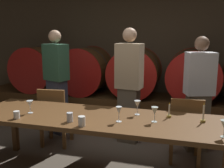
% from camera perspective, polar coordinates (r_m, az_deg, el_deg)
% --- Properties ---
extents(back_wall, '(7.18, 0.24, 2.70)m').
position_cam_1_polar(back_wall, '(5.67, 6.14, 7.85)').
color(back_wall, brown).
rests_on(back_wall, ground).
extents(barrel_shelf, '(6.46, 0.90, 0.43)m').
position_cam_1_polar(barrel_shelf, '(5.33, 4.86, -4.75)').
color(barrel_shelf, brown).
rests_on(barrel_shelf, ground).
extents(wine_barrel_far_left, '(0.94, 0.90, 0.94)m').
position_cam_1_polar(wine_barrel_far_left, '(5.94, -15.36, 3.26)').
color(wine_barrel_far_left, brown).
rests_on(wine_barrel_far_left, barrel_shelf).
extents(wine_barrel_left, '(0.94, 0.90, 0.94)m').
position_cam_1_polar(wine_barrel_left, '(5.46, -5.60, 2.94)').
color(wine_barrel_left, brown).
rests_on(wine_barrel_left, barrel_shelf).
extents(wine_barrel_center, '(0.94, 0.90, 0.94)m').
position_cam_1_polar(wine_barrel_center, '(5.18, 4.96, 2.49)').
color(wine_barrel_center, brown).
rests_on(wine_barrel_center, barrel_shelf).
extents(wine_barrel_right, '(0.94, 0.90, 0.94)m').
position_cam_1_polar(wine_barrel_right, '(5.09, 16.98, 1.88)').
color(wine_barrel_right, brown).
rests_on(wine_barrel_right, barrel_shelf).
extents(dining_table, '(2.96, 0.85, 0.75)m').
position_cam_1_polar(dining_table, '(3.01, -2.61, -8.16)').
color(dining_table, brown).
rests_on(dining_table, ground).
extents(chair_left, '(0.44, 0.44, 0.88)m').
position_cam_1_polar(chair_left, '(4.01, -12.25, -6.35)').
color(chair_left, brown).
rests_on(chair_left, ground).
extents(chair_right, '(0.42, 0.42, 0.88)m').
position_cam_1_polar(chair_right, '(3.55, 15.56, -8.88)').
color(chair_right, brown).
rests_on(chair_right, ground).
extents(guest_left, '(0.44, 0.36, 1.70)m').
position_cam_1_polar(guest_left, '(4.42, -11.81, 0.48)').
color(guest_left, '#33384C').
rests_on(guest_left, ground).
extents(guest_center, '(0.41, 0.29, 1.74)m').
position_cam_1_polar(guest_center, '(3.98, 3.68, -0.24)').
color(guest_center, brown).
rests_on(guest_center, ground).
extents(guest_right, '(0.44, 0.35, 1.62)m').
position_cam_1_polar(guest_right, '(3.88, 18.11, -2.07)').
color(guest_right, brown).
rests_on(guest_right, ground).
extents(candle_left, '(0.05, 0.05, 0.17)m').
position_cam_1_polar(candle_left, '(3.02, 12.17, -6.20)').
color(candle_left, olive).
rests_on(candle_left, dining_table).
extents(candle_right, '(0.05, 0.05, 0.21)m').
position_cam_1_polar(candle_right, '(2.96, 19.03, -6.68)').
color(candle_right, olive).
rests_on(candle_right, dining_table).
extents(wine_glass_far_left, '(0.08, 0.08, 0.15)m').
position_cam_1_polar(wine_glass_far_left, '(3.24, -17.23, -4.15)').
color(wine_glass_far_left, white).
rests_on(wine_glass_far_left, dining_table).
extents(wine_glass_left, '(0.07, 0.07, 0.17)m').
position_cam_1_polar(wine_glass_left, '(2.80, 1.49, -5.84)').
color(wine_glass_left, white).
rests_on(wine_glass_left, dining_table).
extents(wine_glass_center, '(0.07, 0.07, 0.17)m').
position_cam_1_polar(wine_glass_center, '(3.04, 5.47, -4.40)').
color(wine_glass_center, white).
rests_on(wine_glass_center, dining_table).
extents(wine_glass_right, '(0.07, 0.07, 0.16)m').
position_cam_1_polar(wine_glass_right, '(2.83, 9.15, -5.83)').
color(wine_glass_right, silver).
rests_on(wine_glass_right, dining_table).
extents(cup_left, '(0.07, 0.07, 0.08)m').
position_cam_1_polar(cup_left, '(3.10, -19.81, -6.24)').
color(cup_left, white).
rests_on(cup_left, dining_table).
extents(cup_center, '(0.07, 0.07, 0.10)m').
position_cam_1_polar(cup_center, '(2.86, -9.06, -7.05)').
color(cup_center, silver).
rests_on(cup_center, dining_table).
extents(cup_right, '(0.07, 0.07, 0.10)m').
position_cam_1_polar(cup_right, '(2.71, -6.53, -7.95)').
color(cup_right, white).
rests_on(cup_right, dining_table).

